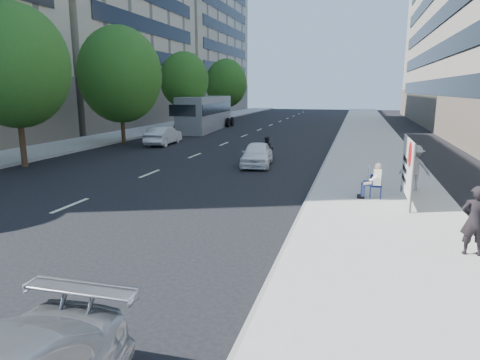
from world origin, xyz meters
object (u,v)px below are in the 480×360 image
(white_sedan_mid, at_px, (163,136))
(motorcycle, at_px, (268,151))
(seated_protester, at_px, (373,179))
(jogger, at_px, (415,168))
(pedestrian_woman, at_px, (474,221))
(white_sedan_near, at_px, (257,154))
(protest_banner, at_px, (407,166))
(bus, at_px, (206,113))

(white_sedan_mid, relative_size, motorcycle, 1.98)
(seated_protester, relative_size, motorcycle, 0.64)
(seated_protester, bearing_deg, jogger, 49.75)
(jogger, bearing_deg, pedestrian_woman, 107.19)
(seated_protester, xyz_separation_m, white_sedan_near, (-5.69, 6.24, -0.24))
(protest_banner, xyz_separation_m, white_sedan_near, (-6.78, 6.36, -0.77))
(jogger, relative_size, white_sedan_mid, 0.43)
(jogger, relative_size, pedestrian_woman, 1.05)
(white_sedan_near, xyz_separation_m, motorcycle, (0.29, 1.37, 0.01))
(pedestrian_woman, bearing_deg, motorcycle, -61.09)
(jogger, distance_m, motorcycle, 9.05)
(jogger, height_order, motorcycle, jogger)
(motorcycle, relative_size, bus, 0.17)
(seated_protester, distance_m, bus, 29.49)
(pedestrian_woman, relative_size, white_sedan_near, 0.45)
(motorcycle, bearing_deg, seated_protester, -60.46)
(protest_banner, bearing_deg, white_sedan_near, 136.83)
(seated_protester, bearing_deg, motorcycle, 125.35)
(pedestrian_woman, height_order, white_sedan_mid, pedestrian_woman)
(seated_protester, bearing_deg, white_sedan_mid, 137.50)
(seated_protester, relative_size, bus, 0.11)
(seated_protester, relative_size, white_sedan_mid, 0.32)
(white_sedan_mid, bearing_deg, motorcycle, 145.45)
(white_sedan_near, bearing_deg, motorcycle, 71.13)
(white_sedan_near, relative_size, bus, 0.30)
(seated_protester, relative_size, white_sedan_near, 0.35)
(pedestrian_woman, distance_m, motorcycle, 14.63)
(protest_banner, distance_m, bus, 30.15)
(seated_protester, relative_size, jogger, 0.75)
(protest_banner, relative_size, bus, 0.25)
(white_sedan_near, distance_m, bus, 21.27)
(jogger, xyz_separation_m, pedestrian_woman, (0.52, -6.82, -0.04))
(seated_protester, xyz_separation_m, pedestrian_woman, (2.11, -4.94, 0.11))
(seated_protester, height_order, jogger, jogger)
(protest_banner, bearing_deg, bus, 122.99)
(protest_banner, distance_m, white_sedan_mid, 20.34)
(seated_protester, height_order, white_sedan_mid, seated_protester)
(pedestrian_woman, bearing_deg, white_sedan_mid, -49.68)
(pedestrian_woman, xyz_separation_m, bus, (-17.44, 30.12, 0.65))
(protest_banner, height_order, white_sedan_near, protest_banner)
(protest_banner, xyz_separation_m, white_sedan_mid, (-15.42, 13.24, -0.73))
(jogger, relative_size, white_sedan_near, 0.47)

